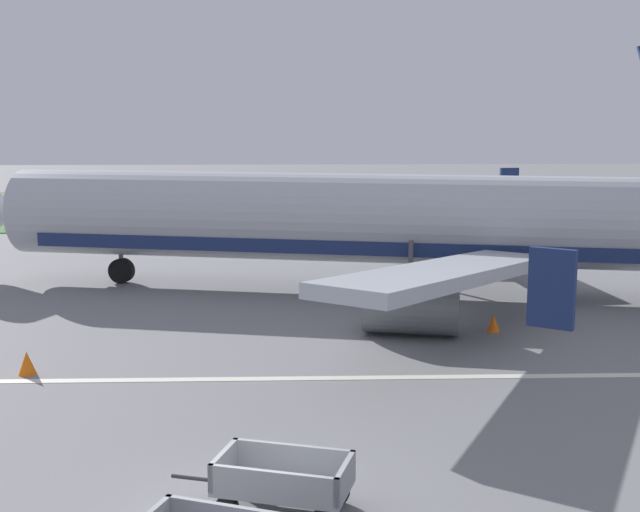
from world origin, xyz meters
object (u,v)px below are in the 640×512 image
baggage_cart_second_in_row (283,481)px  traffic_cone_mid_apron (493,323)px  airplane (380,221)px  traffic_cone_near_plane (27,363)px

baggage_cart_second_in_row → traffic_cone_mid_apron: 15.03m
airplane → baggage_cart_second_in_row: bearing=-101.0°
airplane → baggage_cart_second_in_row: size_ratio=10.35×
baggage_cart_second_in_row → traffic_cone_mid_apron: bearing=61.6°
traffic_cone_mid_apron → traffic_cone_near_plane: bearing=-163.3°
baggage_cart_second_in_row → traffic_cone_mid_apron: (7.16, 13.22, -0.29)m
baggage_cart_second_in_row → traffic_cone_mid_apron: baggage_cart_second_in_row is taller
airplane → traffic_cone_near_plane: size_ratio=54.45×
airplane → traffic_cone_near_plane: 16.06m
baggage_cart_second_in_row → traffic_cone_near_plane: baggage_cart_second_in_row is taller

